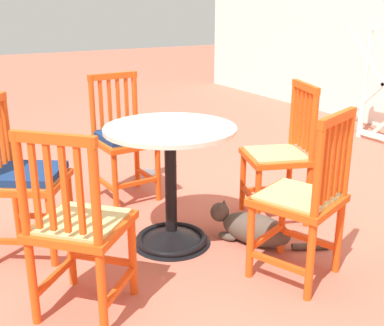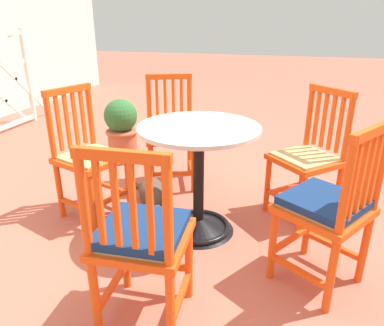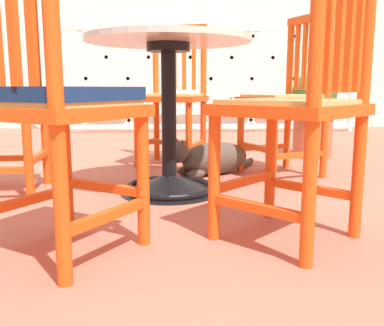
{
  "view_description": "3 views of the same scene",
  "coord_description": "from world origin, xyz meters",
  "px_view_note": "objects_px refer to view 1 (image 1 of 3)",
  "views": [
    {
      "loc": [
        2.46,
        -1.22,
        1.4
      ],
      "look_at": [
        0.16,
        0.08,
        0.53
      ],
      "focal_mm": 45.46,
      "sensor_mm": 36.0,
      "label": 1
    },
    {
      "loc": [
        -2.02,
        -0.55,
        1.36
      ],
      "look_at": [
        0.05,
        0.03,
        0.49
      ],
      "focal_mm": 34.43,
      "sensor_mm": 36.0,
      "label": 2
    },
    {
      "loc": [
        0.08,
        -2.04,
        0.5
      ],
      "look_at": [
        0.17,
        -0.14,
        0.17
      ],
      "focal_mm": 40.11,
      "sensor_mm": 36.0,
      "label": 3
    }
  ],
  "objects_px": {
    "orange_chair_near_fence": "(303,201)",
    "pet_water_bowl": "(147,175)",
    "orange_chair_by_planter": "(25,179)",
    "orange_chair_tucked_in": "(79,228)",
    "tabby_cat": "(250,228)",
    "cafe_table": "(171,199)",
    "orange_chair_facing_out": "(280,156)",
    "orange_chair_at_corner": "(124,140)"
  },
  "relations": [
    {
      "from": "orange_chair_near_fence",
      "to": "pet_water_bowl",
      "type": "relative_size",
      "value": 5.36
    },
    {
      "from": "orange_chair_facing_out",
      "to": "orange_chair_at_corner",
      "type": "relative_size",
      "value": 1.0
    },
    {
      "from": "orange_chair_at_corner",
      "to": "orange_chair_tucked_in",
      "type": "height_order",
      "value": "same"
    },
    {
      "from": "cafe_table",
      "to": "orange_chair_by_planter",
      "type": "xyz_separation_m",
      "value": [
        -0.33,
        -0.76,
        0.16
      ]
    },
    {
      "from": "pet_water_bowl",
      "to": "tabby_cat",
      "type": "bearing_deg",
      "value": 3.0
    },
    {
      "from": "cafe_table",
      "to": "orange_chair_facing_out",
      "type": "distance_m",
      "value": 0.81
    },
    {
      "from": "orange_chair_by_planter",
      "to": "pet_water_bowl",
      "type": "relative_size",
      "value": 5.36
    },
    {
      "from": "cafe_table",
      "to": "orange_chair_facing_out",
      "type": "height_order",
      "value": "orange_chair_facing_out"
    },
    {
      "from": "orange_chair_tucked_in",
      "to": "pet_water_bowl",
      "type": "height_order",
      "value": "orange_chair_tucked_in"
    },
    {
      "from": "orange_chair_facing_out",
      "to": "tabby_cat",
      "type": "distance_m",
      "value": 0.55
    },
    {
      "from": "orange_chair_facing_out",
      "to": "orange_chair_by_planter",
      "type": "xyz_separation_m",
      "value": [
        -0.35,
        -1.56,
        0.01
      ]
    },
    {
      "from": "tabby_cat",
      "to": "pet_water_bowl",
      "type": "height_order",
      "value": "tabby_cat"
    },
    {
      "from": "orange_chair_by_planter",
      "to": "orange_chair_near_fence",
      "type": "bearing_deg",
      "value": 49.78
    },
    {
      "from": "tabby_cat",
      "to": "orange_chair_near_fence",
      "type": "bearing_deg",
      "value": -0.56
    },
    {
      "from": "orange_chair_by_planter",
      "to": "cafe_table",
      "type": "bearing_deg",
      "value": 66.83
    },
    {
      "from": "orange_chair_by_planter",
      "to": "pet_water_bowl",
      "type": "height_order",
      "value": "orange_chair_by_planter"
    },
    {
      "from": "orange_chair_facing_out",
      "to": "orange_chair_tucked_in",
      "type": "bearing_deg",
      "value": -75.16
    },
    {
      "from": "orange_chair_by_planter",
      "to": "pet_water_bowl",
      "type": "distance_m",
      "value": 1.43
    },
    {
      "from": "cafe_table",
      "to": "orange_chair_by_planter",
      "type": "bearing_deg",
      "value": -113.17
    },
    {
      "from": "orange_chair_facing_out",
      "to": "pet_water_bowl",
      "type": "xyz_separation_m",
      "value": [
        -1.14,
        -0.45,
        -0.41
      ]
    },
    {
      "from": "orange_chair_at_corner",
      "to": "orange_chair_by_planter",
      "type": "distance_m",
      "value": 0.95
    },
    {
      "from": "orange_chair_by_planter",
      "to": "tabby_cat",
      "type": "distance_m",
      "value": 1.35
    },
    {
      "from": "cafe_table",
      "to": "orange_chair_by_planter",
      "type": "height_order",
      "value": "orange_chair_by_planter"
    },
    {
      "from": "orange_chair_facing_out",
      "to": "orange_chair_near_fence",
      "type": "xyz_separation_m",
      "value": [
        0.65,
        -0.38,
        0.0
      ]
    },
    {
      "from": "tabby_cat",
      "to": "orange_chair_at_corner",
      "type": "bearing_deg",
      "value": -160.33
    },
    {
      "from": "orange_chair_by_planter",
      "to": "pet_water_bowl",
      "type": "xyz_separation_m",
      "value": [
        -0.8,
        1.11,
        -0.42
      ]
    },
    {
      "from": "cafe_table",
      "to": "orange_chair_near_fence",
      "type": "distance_m",
      "value": 0.8
    },
    {
      "from": "cafe_table",
      "to": "tabby_cat",
      "type": "height_order",
      "value": "cafe_table"
    },
    {
      "from": "orange_chair_facing_out",
      "to": "orange_chair_tucked_in",
      "type": "height_order",
      "value": "same"
    },
    {
      "from": "orange_chair_at_corner",
      "to": "orange_chair_near_fence",
      "type": "bearing_deg",
      "value": 14.03
    },
    {
      "from": "orange_chair_facing_out",
      "to": "orange_chair_near_fence",
      "type": "distance_m",
      "value": 0.75
    },
    {
      "from": "pet_water_bowl",
      "to": "orange_chair_at_corner",
      "type": "bearing_deg",
      "value": -46.03
    },
    {
      "from": "orange_chair_at_corner",
      "to": "tabby_cat",
      "type": "distance_m",
      "value": 1.18
    },
    {
      "from": "orange_chair_tucked_in",
      "to": "pet_water_bowl",
      "type": "xyz_separation_m",
      "value": [
        -1.54,
        1.03,
        -0.41
      ]
    },
    {
      "from": "orange_chair_tucked_in",
      "to": "orange_chair_near_fence",
      "type": "xyz_separation_m",
      "value": [
        0.26,
        1.09,
        0.0
      ]
    },
    {
      "from": "orange_chair_facing_out",
      "to": "tabby_cat",
      "type": "xyz_separation_m",
      "value": [
        0.21,
        -0.38,
        -0.34
      ]
    },
    {
      "from": "orange_chair_tucked_in",
      "to": "orange_chair_facing_out",
      "type": "bearing_deg",
      "value": 104.84
    },
    {
      "from": "orange_chair_at_corner",
      "to": "pet_water_bowl",
      "type": "bearing_deg",
      "value": 133.97
    },
    {
      "from": "orange_chair_facing_out",
      "to": "pet_water_bowl",
      "type": "bearing_deg",
      "value": -158.5
    },
    {
      "from": "orange_chair_by_planter",
      "to": "orange_chair_tucked_in",
      "type": "relative_size",
      "value": 1.0
    },
    {
      "from": "orange_chair_by_planter",
      "to": "orange_chair_near_fence",
      "type": "xyz_separation_m",
      "value": [
        1.0,
        1.18,
        -0.01
      ]
    },
    {
      "from": "orange_chair_at_corner",
      "to": "pet_water_bowl",
      "type": "xyz_separation_m",
      "value": [
        -0.3,
        0.31,
        -0.42
      ]
    }
  ]
}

